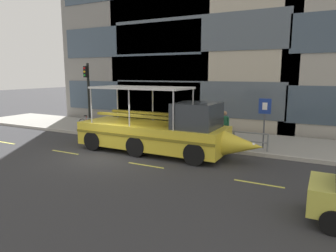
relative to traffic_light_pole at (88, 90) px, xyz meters
name	(u,v)px	position (x,y,z in m)	size (l,w,h in m)	color
ground_plane	(111,155)	(4.74, -3.75, -2.84)	(120.00, 120.00, 0.00)	#333335
sidewalk	(165,133)	(4.74, 1.85, -2.75)	(32.00, 4.80, 0.18)	#99968E
curb_edge	(145,141)	(4.74, -0.64, -2.75)	(32.00, 0.18, 0.18)	#B2ADA3
lane_centreline	(102,158)	(4.74, -4.43, -2.84)	(25.80, 0.12, 0.01)	#DBD64C
curb_guardrail	(162,130)	(5.66, -0.30, -2.07)	(11.81, 0.09, 0.90)	gray
traffic_light_pole	(88,90)	(0.00, 0.00, 0.00)	(0.24, 0.46, 4.42)	black
parking_sign	(265,115)	(11.19, 0.31, -0.94)	(0.60, 0.12, 2.54)	#4C4F54
leaned_bicycle	(88,124)	(-0.33, 0.23, -2.29)	(1.74, 0.46, 0.96)	black
duck_tour_boat	(161,131)	(6.74, -2.29, -1.74)	(9.48, 2.58, 3.28)	yellow
pedestrian_near_bow	(224,124)	(9.12, 0.42, -1.59)	(0.51, 0.24, 1.78)	black
pedestrian_mid_left	(190,120)	(6.69, 1.28, -1.64)	(0.24, 0.48, 1.69)	#1E2338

